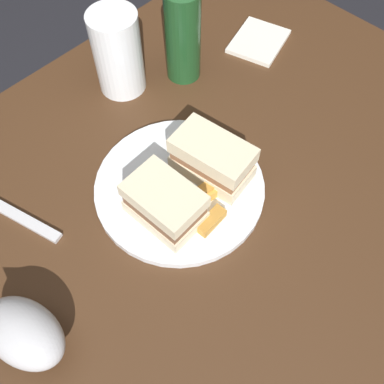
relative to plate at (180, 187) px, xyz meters
name	(u,v)px	position (x,y,z in m)	size (l,w,h in m)	color
ground_plane	(199,337)	(-0.01, -0.06, -0.73)	(6.00, 6.00, 0.00)	black
dining_table	(201,296)	(-0.01, -0.06, -0.37)	(1.10, 0.86, 0.72)	#422816
plate	(180,187)	(0.00, 0.00, 0.00)	(0.26, 0.26, 0.01)	white
sandwich_half_left	(165,204)	(-0.05, -0.02, 0.04)	(0.07, 0.11, 0.06)	beige
sandwich_half_right	(212,159)	(0.05, -0.02, 0.04)	(0.08, 0.12, 0.07)	beige
potato_wedge_front	(208,194)	(0.01, -0.04, 0.01)	(0.05, 0.02, 0.02)	gold
potato_wedge_middle	(209,189)	(0.02, -0.04, 0.02)	(0.04, 0.02, 0.02)	#B77F33
potato_wedge_back	(211,221)	(-0.01, -0.08, 0.01)	(0.05, 0.02, 0.02)	#B77F33
pint_glass	(119,58)	(0.09, 0.23, 0.06)	(0.08, 0.08, 0.14)	white
gravy_boat	(23,332)	(-0.29, -0.03, 0.04)	(0.09, 0.13, 0.07)	#B7B7BC
cider_bottle	(183,26)	(0.18, 0.17, 0.10)	(0.06, 0.06, 0.26)	#19421E
napkin	(259,41)	(0.34, 0.13, 0.00)	(0.11, 0.09, 0.01)	silver
fork	(10,212)	(-0.20, 0.15, 0.00)	(0.18, 0.02, 0.01)	silver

